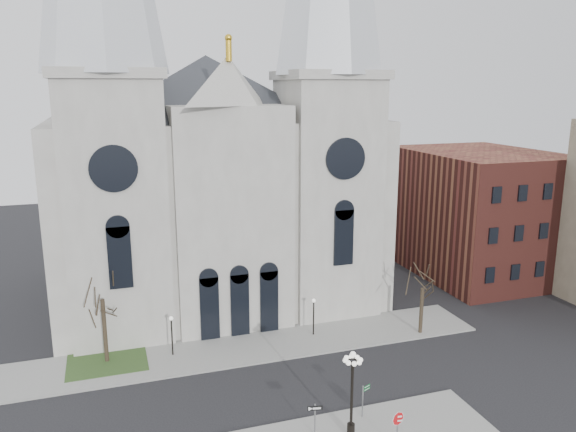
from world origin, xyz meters
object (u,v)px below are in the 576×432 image
object	(u,v)px
stop_sign	(398,422)
street_name_sign	(364,398)
globe_lamp	(352,384)
one_way_sign	(315,414)

from	to	relation	value
stop_sign	street_name_sign	distance (m)	3.73
globe_lamp	street_name_sign	distance (m)	3.31
stop_sign	street_name_sign	bearing A→B (deg)	103.94
stop_sign	globe_lamp	world-z (taller)	globe_lamp
stop_sign	globe_lamp	bearing A→B (deg)	144.72
globe_lamp	stop_sign	bearing A→B (deg)	-42.99
one_way_sign	street_name_sign	xyz separation A→B (m)	(3.72, 0.95, -0.15)
stop_sign	one_way_sign	xyz separation A→B (m)	(-4.12, 2.73, -0.31)
globe_lamp	one_way_sign	xyz separation A→B (m)	(-2.05, 0.80, -2.11)
one_way_sign	street_name_sign	size ratio (longest dim) A/B	0.97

